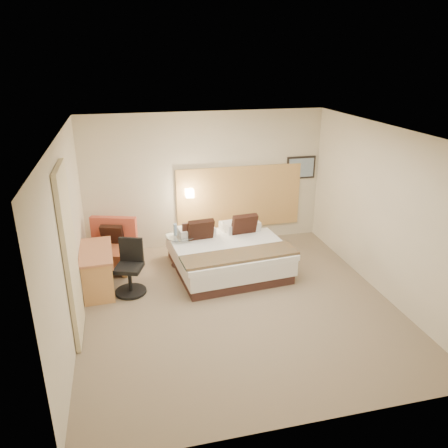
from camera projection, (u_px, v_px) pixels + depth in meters
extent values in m
cube|color=#796751|center=(237.00, 304.00, 6.93)|extent=(4.80, 5.00, 0.02)
cube|color=white|center=(240.00, 132.00, 5.94)|extent=(4.80, 5.00, 0.02)
cube|color=beige|center=(205.00, 180.00, 8.71)|extent=(4.80, 0.02, 2.70)
cube|color=beige|center=(307.00, 318.00, 4.16)|extent=(4.80, 0.02, 2.70)
cube|color=beige|center=(67.00, 240.00, 5.91)|extent=(0.02, 5.00, 2.70)
cube|color=beige|center=(384.00, 212.00, 6.95)|extent=(0.02, 5.00, 2.70)
cube|color=tan|center=(239.00, 197.00, 8.97)|extent=(2.60, 0.04, 1.30)
cube|color=black|center=(301.00, 168.00, 9.06)|extent=(0.62, 0.03, 0.47)
cube|color=gray|center=(301.00, 168.00, 9.04)|extent=(0.54, 0.01, 0.39)
cylinder|color=silver|center=(189.00, 192.00, 8.62)|extent=(0.02, 0.12, 0.02)
cube|color=#FFEDC6|center=(190.00, 193.00, 8.57)|extent=(0.15, 0.15, 0.15)
cube|color=beige|center=(70.00, 256.00, 5.74)|extent=(0.06, 0.90, 2.42)
cylinder|color=#89B1D5|center=(175.00, 230.00, 7.93)|extent=(0.07, 0.07, 0.22)
cube|color=#3B1F18|center=(186.00, 230.00, 7.90)|extent=(0.15, 0.07, 0.24)
cube|color=#3A211D|center=(227.00, 265.00, 8.02)|extent=(1.99, 1.99, 0.17)
cube|color=white|center=(227.00, 254.00, 7.93)|extent=(2.05, 2.05, 0.28)
cube|color=white|center=(232.00, 250.00, 7.63)|extent=(2.05, 1.53, 0.09)
cube|color=white|center=(193.00, 232.00, 8.33)|extent=(0.69, 0.42, 0.17)
cube|color=white|center=(237.00, 226.00, 8.60)|extent=(0.69, 0.42, 0.17)
cube|color=white|center=(196.00, 232.00, 8.08)|extent=(0.69, 0.42, 0.17)
cube|color=silver|center=(242.00, 226.00, 8.35)|extent=(0.69, 0.42, 0.17)
cube|color=black|center=(201.00, 231.00, 7.89)|extent=(0.49, 0.30, 0.48)
cube|color=black|center=(244.00, 226.00, 8.15)|extent=(0.49, 0.30, 0.48)
cube|color=#AC5D23|center=(240.00, 255.00, 7.28)|extent=(2.01, 0.70, 0.05)
cube|color=tan|center=(88.00, 273.00, 7.79)|extent=(0.11, 0.11, 0.11)
cube|color=tan|center=(125.00, 274.00, 7.74)|extent=(0.11, 0.11, 0.11)
cube|color=tan|center=(99.00, 258.00, 8.35)|extent=(0.11, 0.11, 0.11)
cube|color=#988447|center=(134.00, 259.00, 8.30)|extent=(0.11, 0.11, 0.11)
cube|color=#A14C2B|center=(111.00, 255.00, 7.97)|extent=(1.04, 0.97, 0.32)
cube|color=#B84631|center=(114.00, 229.00, 8.11)|extent=(0.85, 0.38, 0.48)
cube|color=black|center=(112.00, 235.00, 8.03)|extent=(0.45, 0.32, 0.42)
cylinder|color=white|center=(181.00, 265.00, 8.18)|extent=(0.40, 0.40, 0.02)
cylinder|color=silver|center=(181.00, 251.00, 8.07)|extent=(0.05, 0.05, 0.57)
cylinder|color=white|center=(180.00, 236.00, 7.96)|extent=(0.59, 0.59, 0.01)
cube|color=#B46A46|center=(96.00, 251.00, 7.13)|extent=(0.56, 1.15, 0.04)
cube|color=tan|center=(98.00, 286.00, 6.79)|extent=(0.47, 0.06, 0.67)
cube|color=tan|center=(97.00, 257.00, 7.73)|extent=(0.47, 0.06, 0.67)
cube|color=#C8764E|center=(99.00, 255.00, 7.17)|extent=(0.47, 1.07, 0.09)
cylinder|color=black|center=(131.00, 291.00, 7.23)|extent=(0.65, 0.65, 0.04)
cylinder|color=black|center=(130.00, 280.00, 7.15)|extent=(0.08, 0.08, 0.39)
cube|color=black|center=(129.00, 268.00, 7.07)|extent=(0.53, 0.53, 0.07)
cube|color=black|center=(131.00, 249.00, 7.16)|extent=(0.39, 0.18, 0.41)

